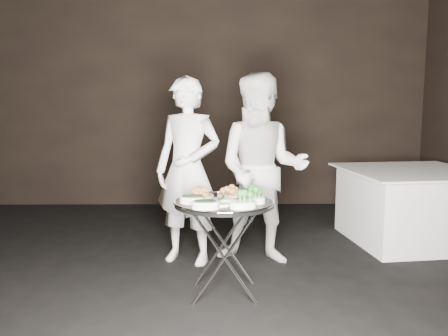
{
  "coord_description": "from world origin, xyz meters",
  "views": [
    {
      "loc": [
        0.14,
        -3.14,
        1.45
      ],
      "look_at": [
        0.18,
        0.45,
        0.95
      ],
      "focal_mm": 38.0,
      "sensor_mm": 36.0,
      "label": 1
    }
  ],
  "objects_px": {
    "serving_tray": "(224,203)",
    "waiter_right": "(262,169)",
    "waiter_left": "(188,171)",
    "dining_table": "(411,206)",
    "tray_stand": "(224,244)"
  },
  "relations": [
    {
      "from": "tray_stand",
      "to": "waiter_left",
      "type": "distance_m",
      "value": 0.94
    },
    {
      "from": "tray_stand",
      "to": "waiter_left",
      "type": "relative_size",
      "value": 0.42
    },
    {
      "from": "tray_stand",
      "to": "waiter_left",
      "type": "xyz_separation_m",
      "value": [
        -0.32,
        0.77,
        0.45
      ]
    },
    {
      "from": "waiter_left",
      "to": "dining_table",
      "type": "distance_m",
      "value": 2.4
    },
    {
      "from": "serving_tray",
      "to": "waiter_right",
      "type": "relative_size",
      "value": 0.44
    },
    {
      "from": "waiter_right",
      "to": "dining_table",
      "type": "bearing_deg",
      "value": 32.38
    },
    {
      "from": "waiter_right",
      "to": "dining_table",
      "type": "xyz_separation_m",
      "value": [
        1.61,
        0.61,
        -0.47
      ]
    },
    {
      "from": "waiter_left",
      "to": "dining_table",
      "type": "bearing_deg",
      "value": 35.17
    },
    {
      "from": "tray_stand",
      "to": "dining_table",
      "type": "relative_size",
      "value": 0.53
    },
    {
      "from": "waiter_left",
      "to": "serving_tray",
      "type": "bearing_deg",
      "value": -46.68
    },
    {
      "from": "serving_tray",
      "to": "waiter_right",
      "type": "xyz_separation_m",
      "value": [
        0.35,
        0.75,
        0.14
      ]
    },
    {
      "from": "tray_stand",
      "to": "serving_tray",
      "type": "xyz_separation_m",
      "value": [
        -0.0,
        0.0,
        0.32
      ]
    },
    {
      "from": "serving_tray",
      "to": "waiter_right",
      "type": "height_order",
      "value": "waiter_right"
    },
    {
      "from": "waiter_left",
      "to": "waiter_right",
      "type": "distance_m",
      "value": 0.67
    },
    {
      "from": "waiter_left",
      "to": "dining_table",
      "type": "xyz_separation_m",
      "value": [
        2.28,
        0.59,
        -0.46
      ]
    }
  ]
}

